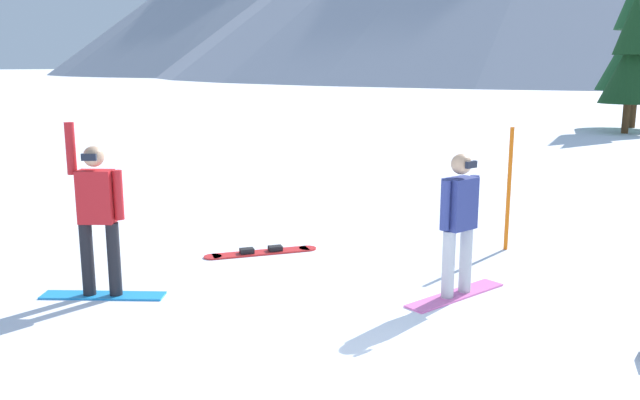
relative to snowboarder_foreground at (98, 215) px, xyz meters
The scene contains 7 objects.
ground_plane 3.79m from the snowboarder_foreground, ahead, with size 800.00×800.00×0.00m, color white.
snowboarder_foreground is the anchor object (origin of this frame).
snowboarder_midground 4.23m from the snowboarder_foreground, 29.19° to the left, with size 0.82×1.51×1.72m.
loose_snowboard_near_right 2.71m from the snowboarder_foreground, 75.83° to the left, with size 1.34×1.41×0.09m.
trail_marker_pole 5.77m from the snowboarder_foreground, 49.97° to the left, with size 0.06×0.06×1.84m, color orange.
pine_tree_tall 27.50m from the snowboarder_foreground, 82.15° to the left, with size 3.26×3.26×7.44m.
pine_tree_twin 24.53m from the snowboarder_foreground, 81.23° to the left, with size 2.27×2.27×5.50m.
Camera 1 is at (2.27, -5.10, 2.72)m, focal length 37.08 mm.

